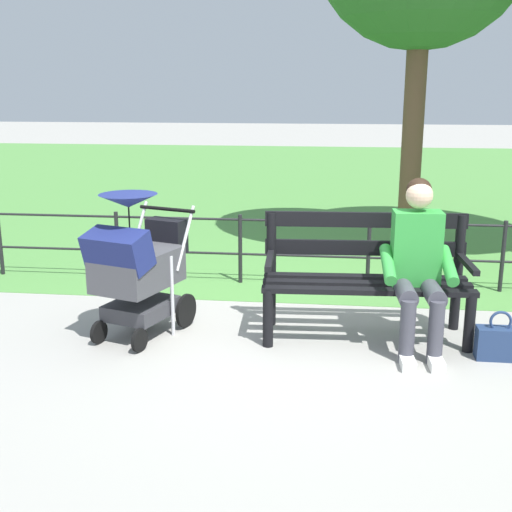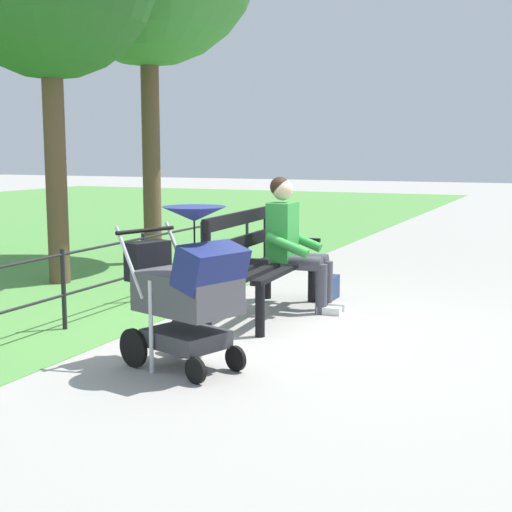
{
  "view_description": "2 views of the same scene",
  "coord_description": "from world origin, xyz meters",
  "px_view_note": "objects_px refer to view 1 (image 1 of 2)",
  "views": [
    {
      "loc": [
        -0.28,
        4.93,
        1.94
      ],
      "look_at": [
        0.3,
        0.09,
        0.67
      ],
      "focal_mm": 46.24,
      "sensor_mm": 36.0,
      "label": 1
    },
    {
      "loc": [
        5.61,
        2.57,
        1.53
      ],
      "look_at": [
        0.14,
        0.18,
        0.66
      ],
      "focal_mm": 51.52,
      "sensor_mm": 36.0,
      "label": 2
    }
  ],
  "objects_px": {
    "person_on_bench": "(418,261)",
    "park_bench": "(366,271)",
    "stroller": "(137,264)",
    "handbag": "(499,342)"
  },
  "relations": [
    {
      "from": "person_on_bench",
      "to": "handbag",
      "type": "xyz_separation_m",
      "value": [
        -0.59,
        0.17,
        -0.55
      ]
    },
    {
      "from": "handbag",
      "to": "park_bench",
      "type": "bearing_deg",
      "value": -22.48
    },
    {
      "from": "park_bench",
      "to": "person_on_bench",
      "type": "distance_m",
      "value": 0.46
    },
    {
      "from": "stroller",
      "to": "person_on_bench",
      "type": "bearing_deg",
      "value": -179.21
    },
    {
      "from": "person_on_bench",
      "to": "park_bench",
      "type": "bearing_deg",
      "value": -31.2
    },
    {
      "from": "park_bench",
      "to": "person_on_bench",
      "type": "relative_size",
      "value": 1.27
    },
    {
      "from": "person_on_bench",
      "to": "stroller",
      "type": "distance_m",
      "value": 2.14
    },
    {
      "from": "park_bench",
      "to": "person_on_bench",
      "type": "bearing_deg",
      "value": 148.8
    },
    {
      "from": "park_bench",
      "to": "handbag",
      "type": "height_order",
      "value": "park_bench"
    },
    {
      "from": "person_on_bench",
      "to": "stroller",
      "type": "xyz_separation_m",
      "value": [
        2.14,
        0.03,
        -0.08
      ]
    }
  ]
}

